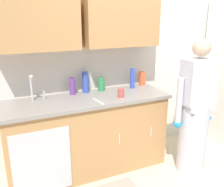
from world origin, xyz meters
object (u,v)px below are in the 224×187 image
object	(u,v)px
bottle_water_tall	(72,86)
bottle_soap	(142,78)
bottle_dish_liquid	(101,84)
bottle_water_short	(132,78)
cup_by_sink	(121,93)
sink	(38,105)
bottle_cleaner_spray	(85,82)
knife_on_counter	(98,101)
person_at_sink	(194,118)

from	to	relation	value
bottle_water_tall	bottle_soap	size ratio (longest dim) A/B	1.13
bottle_soap	bottle_dish_liquid	bearing A→B (deg)	-177.75
bottle_water_short	cup_by_sink	bearing A→B (deg)	-137.34
bottle_dish_liquid	bottle_soap	bearing A→B (deg)	2.25
sink	bottle_cleaner_spray	distance (m)	0.66
bottle_water_tall	bottle_soap	distance (m)	0.99
bottle_water_short	knife_on_counter	bearing A→B (deg)	-152.10
person_at_sink	knife_on_counter	bearing A→B (deg)	161.29
bottle_cleaner_spray	knife_on_counter	distance (m)	0.41
bottle_dish_liquid	knife_on_counter	bearing A→B (deg)	-117.24
bottle_water_tall	person_at_sink	bearing A→B (deg)	-30.19
bottle_soap	bottle_water_short	size ratio (longest dim) A/B	0.70
sink	bottle_soap	bearing A→B (deg)	8.32
bottle_soap	cup_by_sink	bearing A→B (deg)	-144.41
bottle_dish_liquid	cup_by_sink	distance (m)	0.36
bottle_water_tall	bottle_soap	xyz separation A→B (m)	(0.99, 0.03, -0.01)
person_at_sink	bottle_water_tall	xyz separation A→B (m)	(-1.27, 0.74, 0.35)
bottle_cleaner_spray	cup_by_sink	bearing A→B (deg)	-48.32
person_at_sink	bottle_dish_liquid	xyz separation A→B (m)	(-0.89, 0.74, 0.33)
sink	bottle_water_tall	distance (m)	0.49
person_at_sink	knife_on_counter	distance (m)	1.17
bottle_water_tall	knife_on_counter	distance (m)	0.43
bottle_soap	cup_by_sink	distance (m)	0.62
bottle_soap	bottle_water_short	xyz separation A→B (m)	(-0.19, -0.07, 0.04)
bottle_water_tall	bottle_dish_liquid	world-z (taller)	bottle_water_tall
sink	knife_on_counter	size ratio (longest dim) A/B	2.08
bottle_water_short	bottle_soap	bearing A→B (deg)	20.87
bottle_water_tall	bottle_cleaner_spray	xyz separation A→B (m)	(0.17, 0.02, 0.03)
cup_by_sink	person_at_sink	bearing A→B (deg)	-27.27
bottle_water_short	bottle_dish_liquid	size ratio (longest dim) A/B	1.59
cup_by_sink	knife_on_counter	size ratio (longest dim) A/B	0.43
bottle_soap	bottle_dish_liquid	size ratio (longest dim) A/B	1.11
sink	cup_by_sink	world-z (taller)	sink
person_at_sink	bottle_cleaner_spray	distance (m)	1.38
sink	person_at_sink	xyz separation A→B (m)	(1.70, -0.56, -0.23)
person_at_sink	knife_on_counter	world-z (taller)	person_at_sink
person_at_sink	bottle_soap	xyz separation A→B (m)	(-0.28, 0.76, 0.34)
cup_by_sink	knife_on_counter	bearing A→B (deg)	-173.08
bottle_water_tall	bottle_water_short	bearing A→B (deg)	-3.30
bottle_dish_liquid	sink	bearing A→B (deg)	-167.22
knife_on_counter	bottle_dish_liquid	bearing A→B (deg)	-35.80
sink	bottle_water_tall	bearing A→B (deg)	22.52
sink	bottle_soap	world-z (taller)	sink
person_at_sink	bottle_water_tall	distance (m)	1.51
bottle_dish_liquid	bottle_water_tall	bearing A→B (deg)	-179.51
person_at_sink	bottle_cleaner_spray	size ratio (longest dim) A/B	6.17
bottle_cleaner_spray	knife_on_counter	bearing A→B (deg)	-88.16
sink	bottle_cleaner_spray	xyz separation A→B (m)	(0.61, 0.20, 0.15)
person_at_sink	bottle_cleaner_spray	xyz separation A→B (m)	(-1.09, 0.75, 0.38)
bottle_cleaner_spray	bottle_soap	xyz separation A→B (m)	(0.82, 0.01, -0.04)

